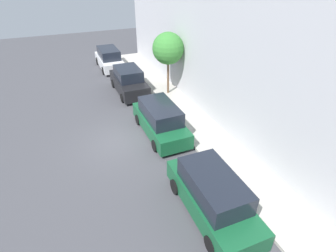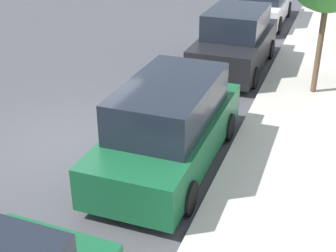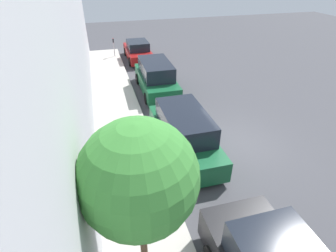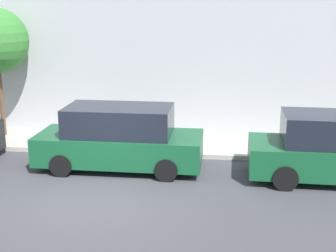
{
  "view_description": "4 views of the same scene",
  "coord_description": "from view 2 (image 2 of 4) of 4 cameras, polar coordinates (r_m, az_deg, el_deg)",
  "views": [
    {
      "loc": [
        -2.37,
        -12.42,
        8.65
      ],
      "look_at": [
        2.47,
        -1.02,
        1.0
      ],
      "focal_mm": 28.0,
      "sensor_mm": 36.0,
      "label": 1
    },
    {
      "loc": [
        5.37,
        -8.31,
        5.34
      ],
      "look_at": [
        2.4,
        -0.27,
        1.0
      ],
      "focal_mm": 50.0,
      "sensor_mm": 36.0,
      "label": 2
    },
    {
      "loc": [
        5.37,
        8.38,
        6.88
      ],
      "look_at": [
        2.9,
        -0.67,
        1.0
      ],
      "focal_mm": 28.0,
      "sensor_mm": 36.0,
      "label": 3
    },
    {
      "loc": [
        -10.7,
        -3.19,
        4.82
      ],
      "look_at": [
        3.72,
        -1.38,
        1.0
      ],
      "focal_mm": 50.0,
      "sensor_mm": 36.0,
      "label": 4
    }
  ],
  "objects": [
    {
      "name": "ground_plane",
      "position": [
        11.25,
        -11.04,
        -2.04
      ],
      "size": [
        60.0,
        60.0,
        0.0
      ],
      "primitive_type": "plane",
      "color": "#424247"
    },
    {
      "name": "parked_minivan_fifth",
      "position": [
        21.68,
        11.62,
        14.57
      ],
      "size": [
        2.02,
        4.9,
        1.9
      ],
      "color": "silver",
      "rests_on": "ground_plane"
    },
    {
      "name": "sidewalk",
      "position": [
        9.86,
        13.51,
        -6.27
      ],
      "size": [
        2.47,
        32.0,
        0.15
      ],
      "color": "#B2ADA3",
      "rests_on": "ground_plane"
    },
    {
      "name": "parked_minivan_third",
      "position": [
        9.8,
        0.23,
        0.06
      ],
      "size": [
        2.02,
        4.91,
        1.9
      ],
      "color": "#14512D",
      "rests_on": "ground_plane"
    },
    {
      "name": "parked_suv_fourth",
      "position": [
        15.62,
        8.23,
        10.19
      ],
      "size": [
        2.08,
        4.8,
        1.98
      ],
      "color": "black",
      "rests_on": "ground_plane"
    }
  ]
}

